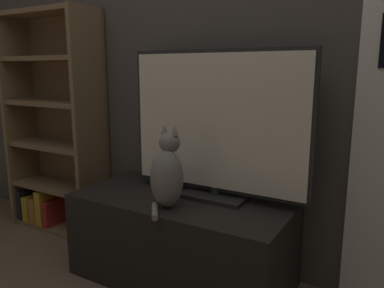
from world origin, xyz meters
The scene contains 5 objects.
wall_back centered at (0.00, 1.22, 1.30)m, with size 4.80×0.05×2.60m.
tv_stand centered at (0.00, 0.91, 0.23)m, with size 1.12×0.53×0.45m.
tv centered at (0.15, 1.01, 0.82)m, with size 0.96×0.20×0.74m.
cat centered at (0.01, 0.78, 0.61)m, with size 0.17×0.26×0.39m.
bookshelf centered at (-1.11, 1.09, 0.68)m, with size 0.72×0.28×1.47m.
Camera 1 is at (0.97, -0.63, 1.10)m, focal length 35.00 mm.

